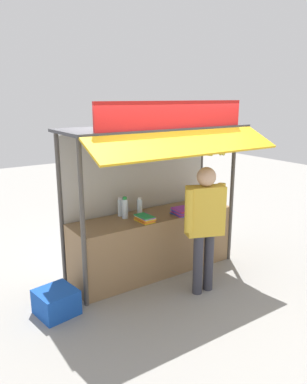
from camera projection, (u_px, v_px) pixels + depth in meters
The scene contains 14 objects.
ground_plane at pixel (154, 270), 5.71m from camera, with size 20.00×20.00×0.00m, color gray.
stall_counter at pixel (154, 243), 5.60m from camera, with size 2.52×0.68×0.89m, color olive.
stall_structure at pixel (151, 172), 5.38m from camera, with size 2.72×1.48×2.54m.
water_bottle_left at pixel (140, 207), 5.42m from camera, with size 0.08×0.08×0.28m.
water_bottle_mid_left at pixel (199, 197), 5.94m from camera, with size 0.09×0.09×0.31m.
water_bottle_far_left at pixel (125, 208), 5.31m from camera, with size 0.09×0.09×0.32m.
water_bottle_mid_right at pixel (120, 207), 5.40m from camera, with size 0.08×0.08×0.28m.
magazine_stack_center at pixel (182, 211), 5.50m from camera, with size 0.28×0.31×0.09m.
magazine_stack_right at pixel (145, 218), 5.19m from camera, with size 0.21×0.31×0.09m.
banana_bunch_leftmost at pixel (210, 150), 5.25m from camera, with size 0.11×0.11×0.29m.
banana_bunch_inner_left at pixel (222, 150), 5.39m from camera, with size 0.12×0.12×0.31m.
banana_bunch_rightmost at pixel (109, 160), 4.38m from camera, with size 0.10×0.09×0.27m.
vendor_person at pixel (205, 219), 4.84m from camera, with size 0.66×0.37×1.73m.
plastic_crate at pixel (56, 302), 4.53m from camera, with size 0.45×0.45×0.31m, color #194CB2.
Camera 1 is at (-2.92, -4.34, 2.60)m, focal length 34.67 mm.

